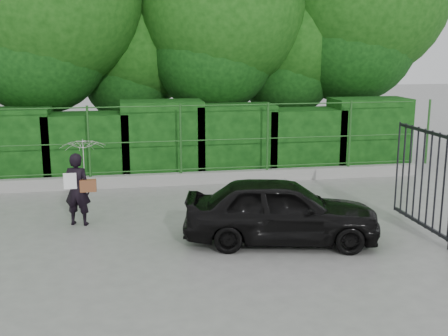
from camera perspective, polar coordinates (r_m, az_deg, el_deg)
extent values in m
plane|color=gray|center=(10.36, -3.89, -7.67)|extent=(80.00, 80.00, 0.00)
cube|color=#9E9E99|center=(14.62, -5.92, -1.16)|extent=(14.00, 0.25, 0.30)
cylinder|color=#22561E|center=(14.40, -13.58, 2.62)|extent=(0.06, 0.06, 1.80)
cylinder|color=#22561E|center=(14.45, -4.43, 2.96)|extent=(0.06, 0.06, 1.80)
cylinder|color=#22561E|center=(14.86, 4.44, 3.22)|extent=(0.06, 0.06, 1.80)
cylinder|color=#22561E|center=(15.60, 12.66, 3.39)|extent=(0.06, 0.06, 1.80)
cylinder|color=#22561E|center=(16.63, 19.99, 3.48)|extent=(0.06, 0.06, 1.80)
cylinder|color=#22561E|center=(14.56, -5.94, -0.20)|extent=(13.60, 0.03, 0.03)
cylinder|color=#22561E|center=(14.42, -6.00, 2.71)|extent=(13.60, 0.03, 0.03)
cylinder|color=#22561E|center=(14.30, -6.09, 6.27)|extent=(13.60, 0.03, 0.03)
cube|color=black|center=(15.67, -21.03, 2.09)|extent=(2.20, 1.20, 1.96)
cube|color=black|center=(15.44, -13.70, 2.11)|extent=(2.20, 1.20, 1.80)
cube|color=black|center=(15.42, -6.29, 2.93)|extent=(2.20, 1.20, 2.09)
cube|color=black|center=(15.70, 1.03, 2.92)|extent=(2.20, 1.20, 1.96)
cube|color=black|center=(16.22, 7.98, 2.81)|extent=(2.20, 1.20, 1.79)
cube|color=black|center=(16.93, 14.45, 3.40)|extent=(2.20, 1.20, 2.06)
cylinder|color=black|center=(17.04, -17.01, 7.44)|extent=(0.36, 0.36, 4.50)
cylinder|color=black|center=(18.29, -8.60, 6.16)|extent=(0.36, 0.36, 3.25)
sphere|color=#14470F|center=(18.19, -8.80, 12.28)|extent=(3.90, 3.90, 3.90)
cylinder|color=black|center=(17.51, -0.26, 7.67)|extent=(0.36, 0.36, 4.25)
sphere|color=#14470F|center=(17.49, -0.27, 16.03)|extent=(5.10, 5.10, 5.10)
cylinder|color=black|center=(18.81, 6.93, 6.75)|extent=(0.36, 0.36, 3.50)
sphere|color=#14470F|center=(18.73, 7.10, 13.16)|extent=(4.20, 4.20, 4.20)
cylinder|color=black|center=(19.08, 13.15, 8.49)|extent=(0.36, 0.36, 4.75)
cube|color=black|center=(11.67, 19.28, -5.26)|extent=(0.05, 2.00, 0.06)
cube|color=black|center=(11.28, 19.92, 3.50)|extent=(0.05, 2.00, 0.06)
cylinder|color=black|center=(10.86, 21.41, -1.78)|extent=(0.04, 0.04, 1.90)
cylinder|color=black|center=(11.07, 20.74, -1.48)|extent=(0.04, 0.04, 1.90)
cylinder|color=black|center=(11.28, 20.09, -1.18)|extent=(0.04, 0.04, 1.90)
cylinder|color=black|center=(11.49, 19.47, -0.90)|extent=(0.04, 0.04, 1.90)
cylinder|color=black|center=(11.70, 18.87, -0.63)|extent=(0.04, 0.04, 1.90)
cylinder|color=black|center=(11.91, 18.29, -0.37)|extent=(0.04, 0.04, 1.90)
cylinder|color=black|center=(12.12, 17.73, -0.11)|extent=(0.04, 0.04, 1.90)
cylinder|color=black|center=(12.34, 17.19, 0.13)|extent=(0.04, 0.04, 1.90)
imported|color=black|center=(11.58, -14.68, -2.10)|extent=(0.62, 0.50, 1.47)
imported|color=white|center=(11.49, -14.08, 0.86)|extent=(0.90, 0.91, 0.82)
cube|color=brown|center=(11.46, -13.63, -1.75)|extent=(0.32, 0.15, 0.24)
cube|color=white|center=(11.42, -15.38, -1.29)|extent=(0.25, 0.02, 0.32)
imported|color=black|center=(10.30, 5.84, -4.29)|extent=(3.76, 2.13, 1.20)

